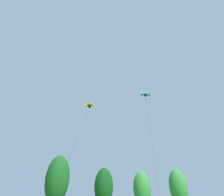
% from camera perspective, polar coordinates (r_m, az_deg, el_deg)
% --- Properties ---
extents(treeline_tree_d, '(5.46, 5.46, 13.57)m').
position_cam_1_polar(treeline_tree_d, '(48.95, -16.25, -22.57)').
color(treeline_tree_d, '#472D19').
rests_on(treeline_tree_d, ground_plane).
extents(treeline_tree_e, '(5.19, 5.19, 12.57)m').
position_cam_1_polar(treeline_tree_e, '(57.49, -2.52, -25.30)').
color(treeline_tree_e, '#472D19').
rests_on(treeline_tree_e, ground_plane).
extents(treeline_tree_f, '(5.08, 5.08, 12.15)m').
position_cam_1_polar(treeline_tree_f, '(60.93, 9.13, -25.54)').
color(treeline_tree_f, '#472D19').
rests_on(treeline_tree_f, ground_plane).
extents(treeline_tree_g, '(5.46, 5.46, 13.54)m').
position_cam_1_polar(treeline_tree_g, '(67.77, 19.47, -24.12)').
color(treeline_tree_g, '#472D19').
rests_on(treeline_tree_g, ground_plane).
extents(parafoil_kite_high_orange, '(7.06, 11.36, 17.08)m').
position_cam_1_polar(parafoil_kite_high_orange, '(33.06, -6.86, -2.43)').
color(parafoil_kite_high_orange, orange).
extents(parafoil_kite_mid_teal, '(9.39, 12.56, 22.45)m').
position_cam_1_polar(parafoil_kite_mid_teal, '(41.28, 10.15, 0.82)').
color(parafoil_kite_mid_teal, teal).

